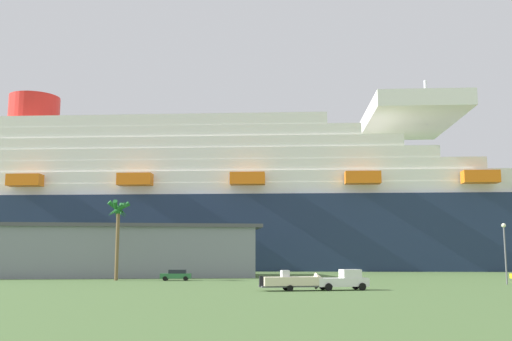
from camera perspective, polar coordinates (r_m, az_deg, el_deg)
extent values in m
plane|color=#4C6B38|center=(110.58, 1.30, -10.17)|extent=(600.00, 600.00, 0.00)
cube|color=#1E2D4C|center=(156.54, -10.03, -6.23)|extent=(227.94, 56.93, 17.74)
cube|color=white|center=(157.21, -9.94, -2.48)|extent=(200.72, 51.58, 2.84)
cube|color=white|center=(158.60, -11.50, -1.46)|extent=(192.62, 50.67, 2.84)
cube|color=white|center=(160.16, -13.03, -0.45)|extent=(183.35, 49.05, 2.84)
cube|color=white|center=(161.88, -14.53, 0.53)|extent=(171.37, 47.81, 2.84)
cube|color=white|center=(163.75, -16.00, 1.50)|extent=(164.10, 46.58, 2.84)
cube|color=white|center=(165.78, -17.43, 2.44)|extent=(153.52, 44.91, 2.84)
cube|color=white|center=(167.95, -18.83, 3.35)|extent=(146.52, 44.14, 2.84)
cube|color=white|center=(159.60, 14.74, 5.03)|extent=(26.07, 42.74, 4.00)
cylinder|color=red|center=(171.84, -20.84, 5.23)|extent=(14.52, 14.52, 9.09)
cylinder|color=silver|center=(161.50, 16.27, 6.40)|extent=(0.80, 0.80, 12.00)
cube|color=orange|center=(147.81, -21.63, -0.89)|extent=(8.25, 3.89, 2.80)
cube|color=orange|center=(138.79, -11.73, -0.86)|extent=(8.25, 3.89, 2.80)
cube|color=orange|center=(134.40, -0.83, -0.79)|extent=(8.25, 3.89, 2.80)
cube|color=orange|center=(135.09, 10.37, -0.70)|extent=(8.25, 3.89, 2.80)
cube|color=orange|center=(140.78, 21.06, -0.58)|extent=(8.25, 3.89, 2.80)
cube|color=gray|center=(107.94, -17.57, -7.66)|extent=(63.97, 25.98, 8.24)
cube|color=#4C4C51|center=(108.04, -17.47, -5.31)|extent=(66.53, 27.02, 0.60)
cube|color=white|center=(64.54, 8.35, -10.73)|extent=(5.85, 2.88, 0.90)
cube|color=white|center=(64.84, 9.18, -9.91)|extent=(2.29, 2.14, 0.90)
cube|color=#26333F|center=(65.08, 9.75, -9.97)|extent=(0.37, 1.67, 0.63)
cylinder|color=black|center=(66.17, 9.69, -11.03)|extent=(0.83, 0.41, 0.80)
cylinder|color=black|center=(64.30, 10.33, -11.10)|extent=(0.83, 0.41, 0.80)
cylinder|color=black|center=(64.94, 6.54, -11.15)|extent=(0.83, 0.41, 0.80)
cylinder|color=black|center=(63.04, 7.09, -11.23)|extent=(0.83, 0.41, 0.80)
cube|color=#595960|center=(62.92, 3.39, -11.22)|extent=(6.73, 2.78, 0.16)
cube|color=#595960|center=(63.99, 6.81, -11.12)|extent=(2.13, 0.47, 0.10)
cylinder|color=black|center=(63.79, 2.91, -11.32)|extent=(0.67, 0.32, 0.64)
cylinder|color=black|center=(61.92, 3.35, -11.41)|extent=(0.67, 0.32, 0.64)
cube|color=beige|center=(62.89, 3.39, -10.74)|extent=(6.18, 2.88, 0.90)
cone|color=beige|center=(63.82, 6.37, -10.66)|extent=(1.47, 1.92, 1.75)
cube|color=silver|center=(62.72, 2.85, -10.02)|extent=(0.95, 1.12, 0.70)
cube|color=black|center=(62.18, 0.51, -10.78)|extent=(0.44, 0.55, 1.10)
cylinder|color=brown|center=(90.15, -13.39, -7.11)|extent=(0.52, 0.52, 10.36)
cone|color=#1E6628|center=(90.37, -13.03, -3.77)|extent=(1.24, 3.47, 2.41)
cone|color=#1E6628|center=(90.65, -13.09, -3.78)|extent=(3.08, 2.57, 2.54)
cone|color=#1E6628|center=(90.76, -13.37, -3.77)|extent=(3.06, 2.21, 2.83)
cone|color=#1E6628|center=(90.42, -13.54, -3.75)|extent=(1.03, 3.15, 2.89)
cone|color=#1E6628|center=(90.09, -13.45, -3.74)|extent=(3.39, 2.38, 2.07)
cone|color=#1E6628|center=(89.99, -13.25, -3.74)|extent=(3.39, 1.78, 2.52)
sphere|color=#1E6628|center=(90.38, -13.29, -3.82)|extent=(1.10, 1.10, 1.10)
cylinder|color=slate|center=(82.27, 23.17, -7.66)|extent=(0.20, 0.20, 7.28)
sphere|color=#F9F2CC|center=(82.36, 23.02, -4.95)|extent=(0.56, 0.56, 0.56)
cube|color=#2D723F|center=(88.12, -7.83, -10.16)|extent=(4.53, 1.83, 0.70)
cube|color=#1E232D|center=(88.08, -7.67, -9.75)|extent=(2.55, 1.63, 0.55)
cylinder|color=black|center=(87.40, -8.88, -10.38)|extent=(0.66, 0.23, 0.66)
cylinder|color=black|center=(89.17, -8.75, -10.34)|extent=(0.66, 0.23, 0.66)
cylinder|color=black|center=(87.13, -6.90, -10.43)|extent=(0.66, 0.23, 0.66)
cylinder|color=black|center=(88.90, -6.81, -10.38)|extent=(0.66, 0.23, 0.66)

